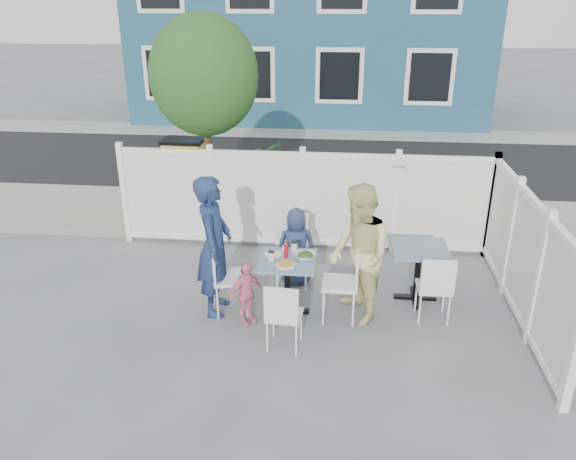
# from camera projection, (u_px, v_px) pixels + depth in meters

# --- Properties ---
(ground) EXTENTS (80.00, 80.00, 0.00)m
(ground) POSITION_uv_depth(u_px,v_px,m) (278.00, 327.00, 6.98)
(ground) COLOR slate
(near_sidewalk) EXTENTS (24.00, 2.60, 0.01)m
(near_sidewalk) POSITION_uv_depth(u_px,v_px,m) (302.00, 216.00, 10.46)
(near_sidewalk) COLOR gray
(near_sidewalk) RESTS_ON ground
(street) EXTENTS (24.00, 5.00, 0.01)m
(street) POSITION_uv_depth(u_px,v_px,m) (314.00, 161.00, 13.85)
(street) COLOR black
(street) RESTS_ON ground
(far_sidewalk) EXTENTS (24.00, 1.60, 0.01)m
(far_sidewalk) POSITION_uv_depth(u_px,v_px,m) (320.00, 133.00, 16.69)
(far_sidewalk) COLOR gray
(far_sidewalk) RESTS_ON ground
(building) EXTENTS (11.00, 6.00, 6.00)m
(building) POSITION_uv_depth(u_px,v_px,m) (312.00, 20.00, 18.68)
(building) COLOR navy
(building) RESTS_ON ground
(fence_back) EXTENTS (5.86, 0.08, 1.60)m
(fence_back) POSITION_uv_depth(u_px,v_px,m) (302.00, 203.00, 8.87)
(fence_back) COLOR white
(fence_back) RESTS_ON ground
(fence_right) EXTENTS (0.08, 3.66, 1.60)m
(fence_right) POSITION_uv_depth(u_px,v_px,m) (524.00, 261.00, 6.94)
(fence_right) COLOR white
(fence_right) RESTS_ON ground
(tree) EXTENTS (1.80, 1.62, 3.59)m
(tree) POSITION_uv_depth(u_px,v_px,m) (204.00, 76.00, 9.15)
(tree) COLOR #382316
(tree) RESTS_ON ground
(utility_cabinet) EXTENTS (0.71, 0.52, 1.30)m
(utility_cabinet) POSITION_uv_depth(u_px,v_px,m) (186.00, 176.00, 10.60)
(utility_cabinet) COLOR yellow
(utility_cabinet) RESTS_ON ground
(potted_shrub_a) EXTENTS (1.12, 1.12, 1.57)m
(potted_shrub_a) POSITION_uv_depth(u_px,v_px,m) (263.00, 187.00, 9.57)
(potted_shrub_a) COLOR #214519
(potted_shrub_a) RESTS_ON ground
(potted_shrub_b) EXTENTS (1.74, 1.74, 1.46)m
(potted_shrub_b) POSITION_uv_depth(u_px,v_px,m) (393.00, 196.00, 9.30)
(potted_shrub_b) COLOR #214519
(potted_shrub_b) RESTS_ON ground
(main_table) EXTENTS (0.72, 0.72, 0.76)m
(main_table) POSITION_uv_depth(u_px,v_px,m) (287.00, 272.00, 7.10)
(main_table) COLOR #3D6479
(main_table) RESTS_ON ground
(spare_table) EXTENTS (0.73, 0.73, 0.77)m
(spare_table) POSITION_uv_depth(u_px,v_px,m) (419.00, 260.00, 7.40)
(spare_table) COLOR #3D6479
(spare_table) RESTS_ON ground
(chair_left) EXTENTS (0.56, 0.57, 1.00)m
(chair_left) POSITION_uv_depth(u_px,v_px,m) (222.00, 271.00, 7.12)
(chair_left) COLOR white
(chair_left) RESTS_ON ground
(chair_right) EXTENTS (0.45, 0.47, 1.00)m
(chair_right) POSITION_uv_depth(u_px,v_px,m) (347.00, 277.00, 6.97)
(chair_right) COLOR white
(chair_right) RESTS_ON ground
(chair_back) EXTENTS (0.49, 0.48, 1.01)m
(chair_back) POSITION_uv_depth(u_px,v_px,m) (292.00, 245.00, 7.87)
(chair_back) COLOR white
(chair_back) RESTS_ON ground
(chair_near) EXTENTS (0.43, 0.42, 0.87)m
(chair_near) POSITION_uv_depth(u_px,v_px,m) (283.00, 312.00, 6.36)
(chair_near) COLOR white
(chair_near) RESTS_ON ground
(chair_spare) EXTENTS (0.43, 0.41, 0.91)m
(chair_spare) POSITION_uv_depth(u_px,v_px,m) (436.00, 284.00, 6.91)
(chair_spare) COLOR white
(chair_spare) RESTS_ON ground
(man) EXTENTS (0.47, 0.69, 1.84)m
(man) POSITION_uv_depth(u_px,v_px,m) (214.00, 246.00, 7.02)
(man) COLOR navy
(man) RESTS_ON ground
(woman) EXTENTS (0.95, 1.05, 1.77)m
(woman) POSITION_uv_depth(u_px,v_px,m) (359.00, 255.00, 6.86)
(woman) COLOR gold
(woman) RESTS_ON ground
(boy) EXTENTS (0.58, 0.41, 1.12)m
(boy) POSITION_uv_depth(u_px,v_px,m) (296.00, 247.00, 7.86)
(boy) COLOR navy
(boy) RESTS_ON ground
(toddler) EXTENTS (0.48, 0.49, 0.83)m
(toddler) POSITION_uv_depth(u_px,v_px,m) (246.00, 293.00, 6.93)
(toddler) COLOR pink
(toddler) RESTS_ON ground
(plate_main) EXTENTS (0.24, 0.24, 0.02)m
(plate_main) POSITION_uv_depth(u_px,v_px,m) (285.00, 265.00, 6.87)
(plate_main) COLOR white
(plate_main) RESTS_ON main_table
(plate_side) EXTENTS (0.23, 0.23, 0.02)m
(plate_side) POSITION_uv_depth(u_px,v_px,m) (273.00, 254.00, 7.16)
(plate_side) COLOR white
(plate_side) RESTS_ON main_table
(salad_bowl) EXTENTS (0.26, 0.26, 0.06)m
(salad_bowl) POSITION_uv_depth(u_px,v_px,m) (305.00, 256.00, 7.04)
(salad_bowl) COLOR white
(salad_bowl) RESTS_ON main_table
(coffee_cup_a) EXTENTS (0.08, 0.08, 0.12)m
(coffee_cup_a) POSITION_uv_depth(u_px,v_px,m) (271.00, 256.00, 6.98)
(coffee_cup_a) COLOR beige
(coffee_cup_a) RESTS_ON main_table
(coffee_cup_b) EXTENTS (0.08, 0.08, 0.12)m
(coffee_cup_b) POSITION_uv_depth(u_px,v_px,m) (294.00, 247.00, 7.22)
(coffee_cup_b) COLOR beige
(coffee_cup_b) RESTS_ON main_table
(ketchup_bottle) EXTENTS (0.05, 0.05, 0.17)m
(ketchup_bottle) POSITION_uv_depth(u_px,v_px,m) (286.00, 251.00, 7.05)
(ketchup_bottle) COLOR red
(ketchup_bottle) RESTS_ON main_table
(salt_shaker) EXTENTS (0.03, 0.03, 0.07)m
(salt_shaker) POSITION_uv_depth(u_px,v_px,m) (283.00, 248.00, 7.27)
(salt_shaker) COLOR white
(salt_shaker) RESTS_ON main_table
(pepper_shaker) EXTENTS (0.03, 0.03, 0.07)m
(pepper_shaker) POSITION_uv_depth(u_px,v_px,m) (284.00, 247.00, 7.27)
(pepper_shaker) COLOR black
(pepper_shaker) RESTS_ON main_table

